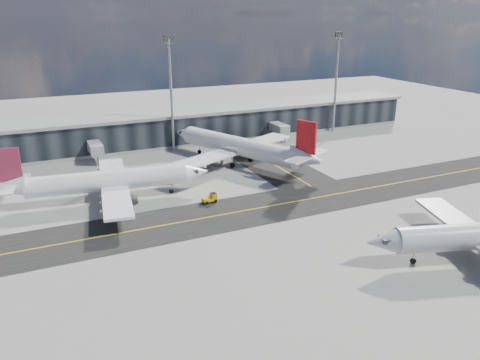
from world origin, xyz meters
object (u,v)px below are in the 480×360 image
(baggage_tug, at_px, (211,198))
(service_van, at_px, (233,144))
(airliner_af, at_px, (105,181))
(airliner_redtail, at_px, (240,147))

(baggage_tug, relative_size, service_van, 0.48)
(airliner_af, xyz_separation_m, airliner_redtail, (32.59, 9.93, 0.46))
(airliner_af, height_order, airliner_redtail, airliner_redtail)
(airliner_redtail, bearing_deg, baggage_tug, -152.50)
(baggage_tug, bearing_deg, airliner_redtail, 135.53)
(airliner_af, bearing_deg, airliner_redtail, 114.30)
(baggage_tug, height_order, service_van, baggage_tug)
(airliner_redtail, relative_size, baggage_tug, 14.32)
(airliner_redtail, height_order, service_van, airliner_redtail)
(service_van, bearing_deg, baggage_tug, -146.72)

